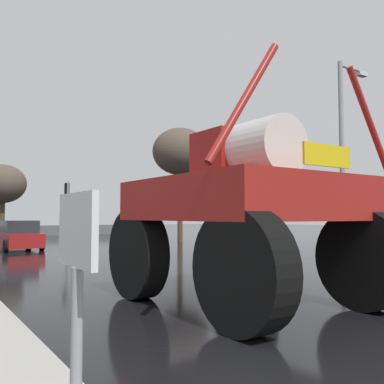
{
  "coord_description": "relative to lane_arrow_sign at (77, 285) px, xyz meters",
  "views": [
    {
      "loc": [
        -5.82,
        -1.03,
        1.75
      ],
      "look_at": [
        -0.73,
        6.78,
        2.28
      ],
      "focal_mm": 39.72,
      "sensor_mm": 36.0,
      "label": 1
    }
  ],
  "objects": [
    {
      "name": "bare_tree_right",
      "position": [
        14.37,
        22.26,
        4.79
      ],
      "size": [
        3.82,
        3.82,
        7.81
      ],
      "color": "#473828",
      "rests_on": "ground"
    },
    {
      "name": "streetlight_near_right",
      "position": [
        12.68,
        7.69,
        2.88
      ],
      "size": [
        1.65,
        0.24,
        7.63
      ],
      "color": "gray",
      "rests_on": "ground"
    },
    {
      "name": "oversize_sprayer",
      "position": [
        4.73,
        4.1,
        0.5
      ],
      "size": [
        4.52,
        5.35,
        4.49
      ],
      "rotation": [
        0.0,
        0.0,
        1.59
      ],
      "color": "black",
      "rests_on": "ground"
    },
    {
      "name": "traffic_signal_near_right",
      "position": [
        10.35,
        9.39,
        1.38
      ],
      "size": [
        0.24,
        0.54,
        3.74
      ],
      "color": "gray",
      "rests_on": "ground"
    },
    {
      "name": "bare_tree_far_center",
      "position": [
        4.76,
        32.63,
        2.84
      ],
      "size": [
        3.49,
        3.49,
        5.71
      ],
      "color": "#473828",
      "rests_on": "ground"
    },
    {
      "name": "traffic_signal_far_right",
      "position": [
        7.47,
        25.12,
        1.57
      ],
      "size": [
        0.24,
        0.55,
        4.0
      ],
      "color": "gray",
      "rests_on": "ground"
    },
    {
      "name": "ground_plane",
      "position": [
        5.02,
        16.56,
        -1.35
      ],
      "size": [
        120.0,
        120.0,
        0.0
      ],
      "primitive_type": "plane",
      "color": "black"
    },
    {
      "name": "lane_arrow_sign",
      "position": [
        0.0,
        0.0,
        0.0
      ],
      "size": [
        0.07,
        0.6,
        1.74
      ],
      "color": "#99999E",
      "rests_on": "median_island"
    },
    {
      "name": "sedan_ahead",
      "position": [
        3.74,
        21.02,
        -0.63
      ],
      "size": [
        1.96,
        4.14,
        1.52
      ],
      "rotation": [
        0.0,
        0.0,
        1.59
      ],
      "color": "maroon",
      "rests_on": "ground"
    }
  ]
}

